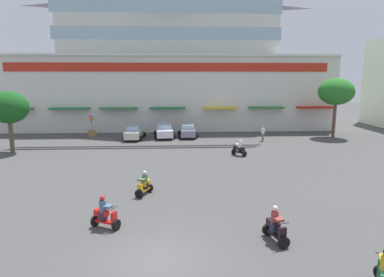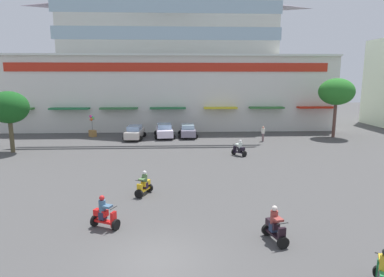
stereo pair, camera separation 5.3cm
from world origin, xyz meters
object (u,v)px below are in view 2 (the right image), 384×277
at_px(scooter_rider_6, 275,227).
at_px(scooter_rider_0, 104,215).
at_px(scooter_rider_5, 239,149).
at_px(plaza_tree_1, 337,92).
at_px(parked_car_1, 164,131).
at_px(parked_car_2, 188,131).
at_px(scooter_rider_2, 144,185).
at_px(balloon_vendor_cart, 92,129).
at_px(plaza_tree_0, 9,108).
at_px(parked_car_0, 135,132).
at_px(pedestrian_1, 263,133).
at_px(scooter_rider_1, 383,273).

bearing_deg(scooter_rider_6, scooter_rider_0, 167.49).
bearing_deg(scooter_rider_6, scooter_rider_5, 84.72).
relative_size(plaza_tree_1, scooter_rider_6, 4.29).
distance_m(parked_car_1, scooter_rider_6, 25.74).
height_order(parked_car_2, scooter_rider_0, scooter_rider_0).
height_order(scooter_rider_2, balloon_vendor_cart, balloon_vendor_cart).
bearing_deg(parked_car_2, scooter_rider_2, -99.75).
xyz_separation_m(plaza_tree_0, parked_car_1, (13.86, 7.07, -3.37)).
bearing_deg(plaza_tree_0, parked_car_0, 30.61).
height_order(parked_car_0, pedestrian_1, pedestrian_1).
height_order(plaza_tree_0, scooter_rider_6, plaza_tree_0).
bearing_deg(scooter_rider_5, parked_car_0, 139.94).
distance_m(plaza_tree_0, parked_car_0, 12.72).
distance_m(parked_car_0, scooter_rider_0, 22.69).
relative_size(plaza_tree_0, scooter_rider_6, 3.59).
bearing_deg(plaza_tree_0, scooter_rider_2, -42.22).
relative_size(plaza_tree_1, pedestrian_1, 4.14).
bearing_deg(balloon_vendor_cart, plaza_tree_1, -3.41).
distance_m(plaza_tree_1, scooter_rider_2, 27.77).
bearing_deg(scooter_rider_5, parked_car_2, 114.00).
relative_size(scooter_rider_5, pedestrian_1, 0.89).
bearing_deg(balloon_vendor_cart, plaza_tree_0, -123.91).
bearing_deg(scooter_rider_6, parked_car_0, 109.96).
height_order(parked_car_1, scooter_rider_6, parked_car_1).
bearing_deg(balloon_vendor_cart, parked_car_1, -6.56).
distance_m(plaza_tree_1, parked_car_1, 20.19).
xyz_separation_m(parked_car_0, parked_car_2, (6.03, 0.89, -0.01)).
bearing_deg(pedestrian_1, scooter_rider_2, -125.03).
distance_m(scooter_rider_1, pedestrian_1, 25.88).
relative_size(scooter_rider_6, balloon_vendor_cart, 0.62).
bearing_deg(plaza_tree_0, scooter_rider_0, -54.15).
xyz_separation_m(plaza_tree_0, plaza_tree_1, (33.55, 6.36, 1.06)).
bearing_deg(parked_car_2, pedestrian_1, -19.89).
distance_m(scooter_rider_5, scooter_rider_6, 15.74).
distance_m(parked_car_1, parked_car_2, 2.72).
height_order(plaza_tree_0, plaza_tree_1, plaza_tree_1).
distance_m(parked_car_0, parked_car_1, 3.42).
bearing_deg(plaza_tree_1, balloon_vendor_cart, 176.59).
bearing_deg(scooter_rider_5, scooter_rider_1, -86.62).
height_order(plaza_tree_0, parked_car_1, plaza_tree_0).
height_order(plaza_tree_1, scooter_rider_5, plaza_tree_1).
bearing_deg(scooter_rider_6, plaza_tree_0, 136.99).
bearing_deg(pedestrian_1, parked_car_2, 160.11).
relative_size(scooter_rider_0, scooter_rider_1, 1.03).
relative_size(parked_car_0, parked_car_2, 1.13).
height_order(parked_car_2, scooter_rider_1, scooter_rider_1).
bearing_deg(scooter_rider_6, parked_car_1, 102.37).
xyz_separation_m(scooter_rider_5, balloon_vendor_cart, (-15.42, 10.44, 0.34)).
bearing_deg(parked_car_2, scooter_rider_5, -66.00).
height_order(plaza_tree_0, balloon_vendor_cart, plaza_tree_0).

